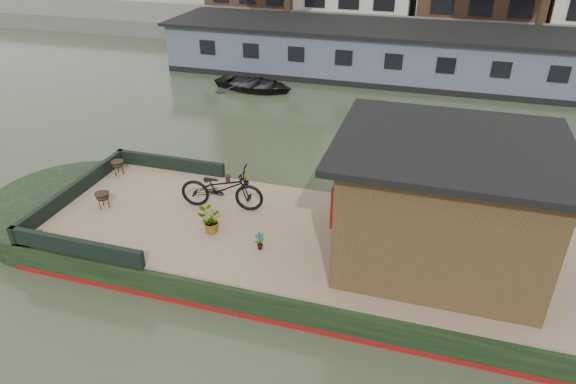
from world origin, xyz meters
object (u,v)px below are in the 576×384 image
(cabin, at_px, (443,202))
(brazier_front, at_px, (103,200))
(potted_plant_a, at_px, (260,241))
(dinghy, at_px, (254,81))
(bicycle, at_px, (222,188))
(brazier_rear, at_px, (118,168))

(cabin, xyz_separation_m, brazier_front, (-7.18, -0.24, -1.04))
(potted_plant_a, distance_m, dinghy, 12.09)
(cabin, height_order, dinghy, cabin)
(cabin, relative_size, bicycle, 2.14)
(brazier_front, bearing_deg, brazier_rear, 111.58)
(brazier_front, bearing_deg, potted_plant_a, -7.32)
(bicycle, relative_size, brazier_rear, 5.19)
(bicycle, xyz_separation_m, brazier_rear, (-3.15, 0.75, -0.31))
(bicycle, bearing_deg, brazier_rear, 69.58)
(bicycle, distance_m, brazier_front, 2.68)
(brazier_rear, relative_size, dinghy, 0.11)
(potted_plant_a, xyz_separation_m, brazier_rear, (-4.48, 2.03, -0.01))
(cabin, distance_m, brazier_front, 7.26)
(potted_plant_a, bearing_deg, brazier_front, 172.68)
(cabin, bearing_deg, dinghy, 125.49)
(bicycle, distance_m, potted_plant_a, 1.86)
(bicycle, distance_m, brazier_rear, 3.26)
(brazier_front, bearing_deg, bicycle, 16.90)
(bicycle, relative_size, potted_plant_a, 4.84)
(bicycle, relative_size, dinghy, 0.56)
(brazier_front, height_order, dinghy, brazier_front)
(potted_plant_a, relative_size, brazier_front, 1.04)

